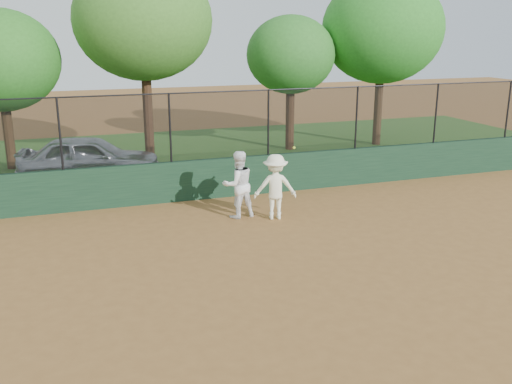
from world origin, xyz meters
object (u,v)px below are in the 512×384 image
object	(u,v)px
parked_car	(90,159)
player_second	(238,184)
tree_1	(0,61)
tree_2	(143,20)
player_main	(275,187)
tree_3	(291,55)
tree_4	(383,29)

from	to	relation	value
parked_car	player_second	size ratio (longest dim) A/B	2.51
tree_1	tree_2	distance (m)	5.17
player_main	tree_3	xyz separation A→B (m)	(3.85, 8.40, 3.02)
parked_car	player_main	distance (m)	7.16
tree_3	player_second	bearing A→B (deg)	-120.81
tree_4	player_main	bearing A→B (deg)	-134.08
parked_car	tree_2	xyz separation A→B (m)	(2.31, 2.10, 4.44)
player_main	player_second	bearing A→B (deg)	154.34
player_main	tree_1	distance (m)	11.45
player_second	player_main	size ratio (longest dim) A/B	0.91
tree_1	tree_4	bearing A→B (deg)	-1.27
tree_1	tree_3	bearing A→B (deg)	-0.45
player_second	player_main	distance (m)	1.00
parked_car	player_second	bearing A→B (deg)	-135.01
tree_3	tree_4	xyz separation A→B (m)	(4.05, -0.25, 1.01)
player_main	tree_3	size ratio (longest dim) A/B	0.37
parked_car	player_main	size ratio (longest dim) A/B	2.28
tree_1	tree_4	distance (m)	15.02
player_second	tree_3	world-z (taller)	tree_3
tree_2	parked_car	bearing A→B (deg)	-137.61
tree_2	tree_4	size ratio (longest dim) A/B	1.03
player_second	tree_1	xyz separation A→B (m)	(-6.19, 8.05, 2.95)
player_main	tree_3	world-z (taller)	tree_3
tree_1	tree_4	xyz separation A→B (m)	(14.98, -0.33, 1.04)
parked_car	tree_2	world-z (taller)	tree_2
tree_1	tree_4	size ratio (longest dim) A/B	0.79
parked_car	tree_4	xyz separation A→B (m)	(12.36, 2.55, 4.12)
player_main	tree_4	world-z (taller)	tree_4
tree_2	tree_3	distance (m)	6.19
tree_2	tree_4	distance (m)	10.07
player_second	tree_2	size ratio (longest dim) A/B	0.25
parked_car	tree_1	xyz separation A→B (m)	(-2.63, 2.88, 3.08)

